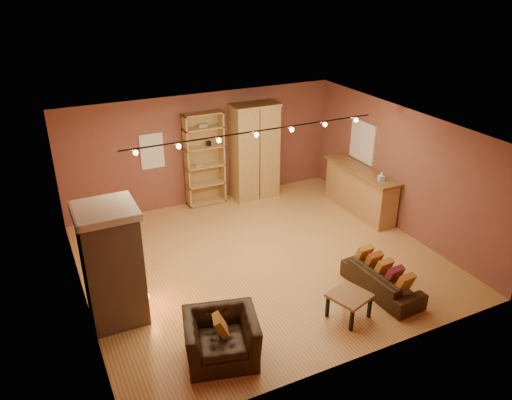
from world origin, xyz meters
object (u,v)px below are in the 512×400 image
armoire (254,151)px  fireplace (113,265)px  bar_counter (360,190)px  bookcase (203,158)px  armchair (221,331)px  loveseat (382,276)px  coffee_table (349,298)px

armoire → fireplace: bearing=-140.6°
fireplace → bar_counter: size_ratio=0.91×
bookcase → armchair: bookcase is taller
bar_counter → loveseat: (-1.67, -2.98, -0.22)m
bar_counter → bookcase: bearing=146.6°
bookcase → armchair: 5.74m
fireplace → armchair: bearing=-54.0°
bookcase → bar_counter: 3.95m
armchair → coffee_table: 2.35m
armoire → coffee_table: 5.39m
bookcase → armoire: size_ratio=0.96×
armoire → bar_counter: bearing=-45.4°
fireplace → armoire: size_ratio=0.85×
loveseat → coffee_table: loveseat is taller
bookcase → loveseat: 5.43m
loveseat → armchair: size_ratio=1.33×
bar_counter → loveseat: bearing=-119.3°
bookcase → armoire: 1.33m
fireplace → loveseat: 4.83m
bookcase → loveseat: size_ratio=1.41×
bookcase → bar_counter: size_ratio=1.02×
loveseat → armoire: bearing=0.0°
fireplace → coffee_table: 4.04m
bookcase → coffee_table: bookcase is taller
bar_counter → coffee_table: bearing=-128.7°
bookcase → loveseat: (1.58, -5.13, -0.86)m
bookcase → coffee_table: size_ratio=3.08×
bookcase → coffee_table: 5.56m
bookcase → armoire: armoire is taller
fireplace → coffee_table: fireplace is taller
armchair → bar_counter: bearing=47.9°
loveseat → bar_counter: bearing=-32.3°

